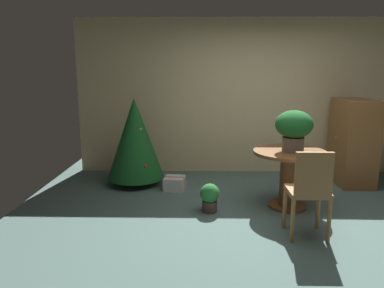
{
  "coord_description": "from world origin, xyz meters",
  "views": [
    {
      "loc": [
        -0.92,
        -4.09,
        1.76
      ],
      "look_at": [
        -1.01,
        0.33,
        0.86
      ],
      "focal_mm": 34.22,
      "sensor_mm": 36.0,
      "label": 1
    }
  ],
  "objects_px": {
    "holiday_tree": "(135,138)",
    "wooden_chair_near": "(310,189)",
    "wooden_cabinet": "(353,142)",
    "round_dining_table": "(289,171)",
    "gift_box_cream": "(174,183)",
    "flower_vase": "(294,127)",
    "potted_plant": "(210,197)"
  },
  "relations": [
    {
      "from": "round_dining_table",
      "to": "flower_vase",
      "type": "height_order",
      "value": "flower_vase"
    },
    {
      "from": "flower_vase",
      "to": "wooden_chair_near",
      "type": "height_order",
      "value": "flower_vase"
    },
    {
      "from": "wooden_chair_near",
      "to": "potted_plant",
      "type": "height_order",
      "value": "wooden_chair_near"
    },
    {
      "from": "round_dining_table",
      "to": "potted_plant",
      "type": "xyz_separation_m",
      "value": [
        -1.02,
        -0.18,
        -0.29
      ]
    },
    {
      "from": "holiday_tree",
      "to": "potted_plant",
      "type": "height_order",
      "value": "holiday_tree"
    },
    {
      "from": "holiday_tree",
      "to": "round_dining_table",
      "type": "bearing_deg",
      "value": -23.95
    },
    {
      "from": "wooden_chair_near",
      "to": "potted_plant",
      "type": "distance_m",
      "value": 1.29
    },
    {
      "from": "wooden_cabinet",
      "to": "gift_box_cream",
      "type": "bearing_deg",
      "value": -171.76
    },
    {
      "from": "flower_vase",
      "to": "gift_box_cream",
      "type": "distance_m",
      "value": 1.95
    },
    {
      "from": "gift_box_cream",
      "to": "round_dining_table",
      "type": "bearing_deg",
      "value": -23.83
    },
    {
      "from": "round_dining_table",
      "to": "potted_plant",
      "type": "bearing_deg",
      "value": -169.72
    },
    {
      "from": "wooden_cabinet",
      "to": "potted_plant",
      "type": "bearing_deg",
      "value": -150.84
    },
    {
      "from": "flower_vase",
      "to": "gift_box_cream",
      "type": "height_order",
      "value": "flower_vase"
    },
    {
      "from": "holiday_tree",
      "to": "wooden_chair_near",
      "type": "bearing_deg",
      "value": -40.76
    },
    {
      "from": "wooden_chair_near",
      "to": "gift_box_cream",
      "type": "distance_m",
      "value": 2.23
    },
    {
      "from": "round_dining_table",
      "to": "wooden_chair_near",
      "type": "relative_size",
      "value": 0.96
    },
    {
      "from": "round_dining_table",
      "to": "wooden_cabinet",
      "type": "distance_m",
      "value": 1.64
    },
    {
      "from": "flower_vase",
      "to": "potted_plant",
      "type": "distance_m",
      "value": 1.37
    },
    {
      "from": "round_dining_table",
      "to": "wooden_chair_near",
      "type": "bearing_deg",
      "value": -90.0
    },
    {
      "from": "round_dining_table",
      "to": "holiday_tree",
      "type": "relative_size",
      "value": 0.69
    },
    {
      "from": "wooden_cabinet",
      "to": "round_dining_table",
      "type": "bearing_deg",
      "value": -139.0
    },
    {
      "from": "holiday_tree",
      "to": "potted_plant",
      "type": "distance_m",
      "value": 1.68
    },
    {
      "from": "wooden_cabinet",
      "to": "potted_plant",
      "type": "xyz_separation_m",
      "value": [
        -2.25,
        -1.25,
        -0.46
      ]
    },
    {
      "from": "gift_box_cream",
      "to": "potted_plant",
      "type": "bearing_deg",
      "value": -59.6
    },
    {
      "from": "round_dining_table",
      "to": "gift_box_cream",
      "type": "distance_m",
      "value": 1.71
    },
    {
      "from": "holiday_tree",
      "to": "wooden_cabinet",
      "type": "height_order",
      "value": "holiday_tree"
    },
    {
      "from": "wooden_chair_near",
      "to": "gift_box_cream",
      "type": "xyz_separation_m",
      "value": [
        -1.52,
        1.56,
        -0.45
      ]
    },
    {
      "from": "round_dining_table",
      "to": "flower_vase",
      "type": "bearing_deg",
      "value": -15.37
    },
    {
      "from": "flower_vase",
      "to": "wooden_cabinet",
      "type": "xyz_separation_m",
      "value": [
        1.2,
        1.08,
        -0.4
      ]
    },
    {
      "from": "potted_plant",
      "to": "wooden_chair_near",
      "type": "bearing_deg",
      "value": -34.89
    },
    {
      "from": "potted_plant",
      "to": "gift_box_cream",
      "type": "bearing_deg",
      "value": 120.4
    },
    {
      "from": "holiday_tree",
      "to": "gift_box_cream",
      "type": "height_order",
      "value": "holiday_tree"
    }
  ]
}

